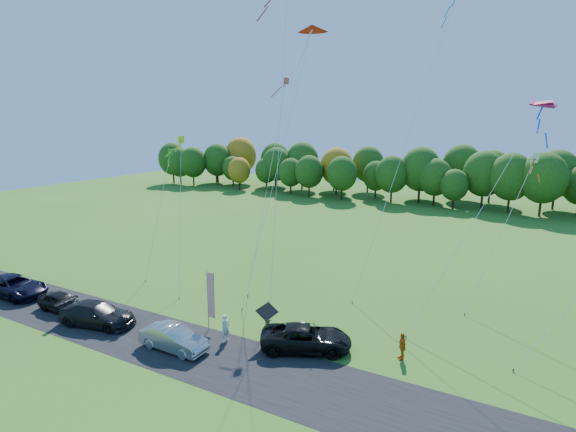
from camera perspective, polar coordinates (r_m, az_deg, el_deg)
The scene contains 21 objects.
ground at distance 32.32m, azimuth -5.30°, elevation -14.22°, with size 160.00×160.00×0.00m, color #306019.
asphalt_strip at distance 29.49m, azimuth -9.86°, elevation -17.08°, with size 90.00×6.00×0.01m, color black.
tree_line at distance 81.84m, azimuth 16.81°, elevation 1.43°, with size 116.00×12.00×10.00m, color #1E4711, non-canonical shape.
black_suv at distance 29.45m, azimuth 2.31°, elevation -15.19°, with size 2.65×5.74×1.60m, color black.
silver_sedan at distance 30.32m, azimuth -14.30°, elevation -14.81°, with size 1.62×4.63×1.53m, color #A3A4A8.
dark_truck_a at distance 35.35m, azimuth -23.08°, elevation -11.36°, with size 2.27×5.59×1.62m, color black.
dark_truck_b at distance 38.82m, azimuth -26.78°, elevation -9.74°, with size 1.72×4.27×1.45m, color black.
dark_suv_west at distance 44.00m, azimuth -31.43°, elevation -7.58°, with size 2.78×6.03×1.68m, color black.
person_tailgate_a at distance 30.64m, azimuth -7.93°, elevation -13.92°, with size 0.67×0.44×1.83m, color silver.
person_tailgate_b at distance 32.01m, azimuth -2.38°, elevation -12.88°, with size 0.77×0.60×1.58m, color gray.
person_east at distance 29.20m, azimuth 14.28°, elevation -15.71°, with size 1.00×0.41×1.70m, color #CF6213.
feather_flag at distance 31.52m, azimuth -9.85°, elevation -9.79°, with size 0.57×0.11×4.31m.
kite_delta_blue at distance 36.00m, azimuth -1.10°, elevation 10.81°, with size 5.70×11.21×27.98m.
kite_parafoil_orange at distance 39.29m, azimuth 14.91°, elevation 9.30°, with size 6.16×13.02×25.75m.
kite_delta_red at distance 35.99m, azimuth -1.00°, elevation 7.68°, with size 2.71×9.87×23.07m.
kite_parafoil_rainbow at distance 33.01m, azimuth 22.79°, elevation -0.20°, with size 8.17×8.96×15.98m.
kite_diamond_yellow at distance 39.58m, azimuth -13.53°, elevation 0.24°, with size 4.37×5.91×13.28m.
kite_diamond_green at distance 43.13m, azimuth -16.12°, elevation 0.43°, with size 1.04×5.17×11.89m.
kite_diamond_white at distance 37.72m, azimuth 25.43°, elevation -2.04°, with size 4.23×6.65×12.34m.
kite_diamond_pink at distance 38.94m, azimuth -2.53°, elevation 4.39°, with size 1.31×8.47×18.42m.
kite_diamond_blue_low at distance 30.53m, azimuth 32.04°, elevation -9.87°, with size 5.35×3.83×8.12m.
Camera 1 is at (16.48, -23.89, 14.23)m, focal length 28.00 mm.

